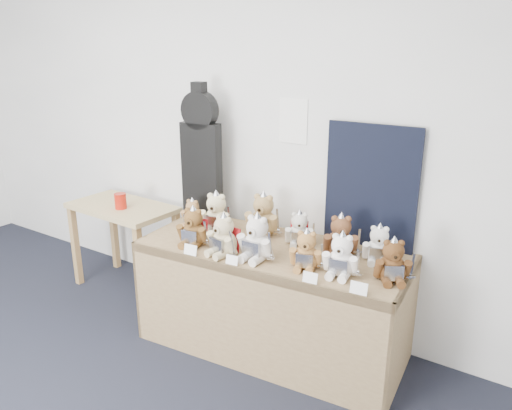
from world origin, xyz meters
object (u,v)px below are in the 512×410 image
Objects in this scene: teddy_front_right at (306,251)px; display_table at (268,274)px; teddy_front_centre at (257,240)px; teddy_back_far_left at (192,214)px; teddy_back_centre_left at (263,216)px; teddy_back_end at (379,246)px; guitar_case at (201,154)px; teddy_front_left at (224,237)px; teddy_front_end at (393,262)px; side_table at (123,220)px; teddy_back_left at (216,214)px; teddy_front_far_right at (341,257)px; teddy_back_right at (341,238)px; red_cup at (121,201)px; teddy_back_centre_right at (299,230)px; teddy_front_far_left at (193,228)px.

display_table is at bearing 148.04° from teddy_front_right.
teddy_front_centre is 1.42× the size of teddy_back_far_left.
teddy_back_end is at bearing -10.15° from teddy_back_centre_left.
guitar_case reaches higher than teddy_front_left.
teddy_front_left is 1.01m from teddy_front_end.
teddy_front_left is (-0.21, -0.18, 0.27)m from display_table.
side_table is at bearing 164.24° from teddy_back_end.
teddy_front_centre is (0.74, -0.41, -0.36)m from guitar_case.
teddy_front_right is (0.31, -0.08, 0.26)m from display_table.
teddy_front_centre reaches higher than teddy_front_left.
teddy_back_centre_left is at bearing -10.44° from guitar_case.
guitar_case is 3.17× the size of teddy_back_left.
guitar_case is 0.92m from teddy_front_centre.
teddy_front_far_right is 1.01m from teddy_back_left.
teddy_back_right is at bearing 1.17° from teddy_back_far_left.
teddy_back_centre_left is (0.56, -0.05, -0.35)m from guitar_case.
teddy_back_far_left is (-0.51, -0.13, -0.04)m from teddy_back_centre_left.
teddy_front_end is (0.78, 0.04, 0.26)m from display_table.
teddy_back_end is (0.63, 0.36, -0.02)m from teddy_front_centre.
teddy_back_right reaches higher than red_cup.
teddy_front_right reaches higher than display_table.
teddy_front_end is (1.52, -0.24, -0.38)m from guitar_case.
red_cup is 0.39× the size of teddy_front_centre.
side_table is at bearing 133.54° from red_cup.
teddy_back_centre_right is at bearing -10.25° from guitar_case.
teddy_back_left is at bearing 168.26° from teddy_back_end.
side_table is at bearing 165.50° from teddy_back_left.
teddy_front_right reaches higher than teddy_back_centre_right.
side_table is 3.44× the size of teddy_back_end.
display_table is 0.72m from teddy_back_end.
teddy_front_right is 0.82m from teddy_back_left.
teddy_front_right is at bearing -42.62° from teddy_back_centre_left.
guitar_case is at bearing 143.79° from teddy_front_right.
teddy_front_far_left is at bearing -14.24° from red_cup.
teddy_back_right reaches higher than teddy_back_centre_right.
teddy_back_centre_right is (0.31, 0.39, -0.02)m from teddy_front_left.
teddy_back_centre_left is 1.27× the size of teddy_back_end.
teddy_front_far_right reaches higher than side_table.
teddy_front_left reaches higher than teddy_front_far_right.
teddy_front_centre is 1.11× the size of teddy_front_far_right.
teddy_front_right is (1.77, -0.21, 0.22)m from side_table.
teddy_back_far_left reaches higher than display_table.
teddy_back_end reaches higher than teddy_back_centre_right.
teddy_front_far_right is at bearing -10.69° from teddy_front_right.
teddy_back_end is at bearing 60.97° from teddy_front_far_right.
red_cup is 2.04m from teddy_back_end.
teddy_front_centre is 0.31m from teddy_front_right.
side_table is 3.54× the size of teddy_back_centre_right.
teddy_front_centre is at bearing 24.90° from teddy_front_left.
teddy_front_end is 1.27m from teddy_back_left.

